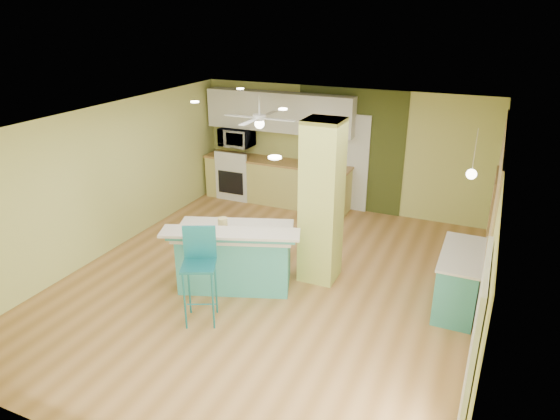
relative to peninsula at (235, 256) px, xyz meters
The scene contains 23 objects.
floor 0.69m from the peninsula, 28.13° to the left, with size 6.00×7.00×0.01m, color #9D6B37.
ceiling 2.08m from the peninsula, 28.13° to the left, with size 6.00×7.00×0.01m, color white.
wall_back 3.84m from the peninsula, 83.33° to the left, with size 6.00×0.01×2.50m, color #C9CD6E.
wall_front 3.39m from the peninsula, 82.39° to the right, with size 6.00×0.01×2.50m, color #C9CD6E.
wall_left 2.69m from the peninsula, behind, with size 0.01×7.00×2.50m, color #C9CD6E.
wall_right 3.53m from the peninsula, ahead, with size 0.01×7.00×2.50m, color #C9CD6E.
wood_panel 3.61m from the peninsula, 13.68° to the left, with size 0.02×3.40×2.50m, color #998057.
olive_accent 3.85m from the peninsula, 80.28° to the left, with size 2.20×0.02×2.50m, color #3F481D.
interior_door 3.78m from the peninsula, 80.21° to the left, with size 0.82×0.05×2.00m, color white.
french_door 4.03m from the peninsula, 31.23° to the right, with size 0.04×1.08×2.10m, color silver.
column 1.52m from the peninsula, 34.01° to the left, with size 0.55×0.55×2.50m, color #B5BD57.
kitchen_run 3.54m from the peninsula, 104.10° to the left, with size 3.25×0.63×0.94m.
stove 3.87m from the peninsula, 117.90° to the left, with size 0.76×0.66×1.08m.
upper_cabinets 3.94m from the peninsula, 103.64° to the left, with size 3.20×0.34×0.80m, color silver.
microwave 3.98m from the peninsula, 117.83° to the left, with size 0.70×0.48×0.39m, color white.
ceiling_fan 2.82m from the peninsula, 106.52° to the left, with size 1.41×1.41×0.61m.
pendant_lamp 3.53m from the peninsula, 17.67° to the left, with size 0.14×0.14×0.69m.
wall_decor 3.71m from the peninsula, 16.90° to the left, with size 0.03×0.90×0.70m, color brown.
peninsula is the anchor object (origin of this frame).
bar_stool 1.04m from the peninsula, 89.51° to the right, with size 0.57×0.57×1.31m.
side_counter 3.22m from the peninsula, 12.92° to the left, with size 0.56×1.31×0.84m.
fruit_bowl 3.47m from the peninsula, 93.66° to the left, with size 0.26×0.26×0.06m, color #3A2617.
canister 0.54m from the peninsula, behind, with size 0.14×0.14×0.17m, color gold.
Camera 1 is at (2.88, -6.06, 3.92)m, focal length 32.00 mm.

